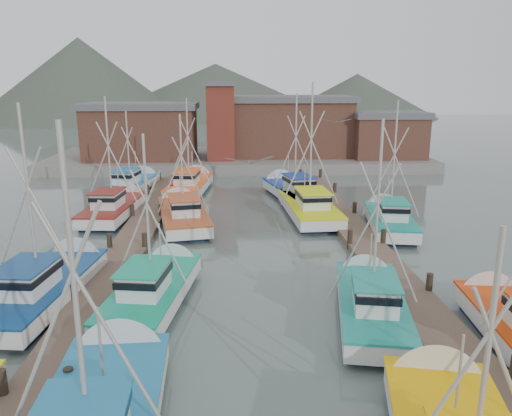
{
  "coord_description": "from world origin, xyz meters",
  "views": [
    {
      "loc": [
        -1.0,
        -22.73,
        9.61
      ],
      "look_at": [
        0.45,
        5.03,
        2.6
      ],
      "focal_mm": 35.0,
      "sensor_mm": 36.0,
      "label": 1
    }
  ],
  "objects_px": {
    "boat_8": "(183,214)",
    "boat_12": "(191,184)",
    "lookout_tower": "(221,120)",
    "boat_4": "(156,288)"
  },
  "relations": [
    {
      "from": "lookout_tower",
      "to": "boat_12",
      "type": "bearing_deg",
      "value": -102.83
    },
    {
      "from": "lookout_tower",
      "to": "boat_12",
      "type": "height_order",
      "value": "lookout_tower"
    },
    {
      "from": "boat_4",
      "to": "boat_12",
      "type": "bearing_deg",
      "value": 98.98
    },
    {
      "from": "lookout_tower",
      "to": "boat_8",
      "type": "bearing_deg",
      "value": -96.26
    },
    {
      "from": "boat_8",
      "to": "boat_12",
      "type": "xyz_separation_m",
      "value": [
        -0.2,
        10.41,
        0.0
      ]
    },
    {
      "from": "boat_8",
      "to": "boat_12",
      "type": "height_order",
      "value": "boat_12"
    },
    {
      "from": "lookout_tower",
      "to": "boat_8",
      "type": "xyz_separation_m",
      "value": [
        -2.39,
        -21.77,
        -4.87
      ]
    },
    {
      "from": "lookout_tower",
      "to": "boat_8",
      "type": "height_order",
      "value": "lookout_tower"
    },
    {
      "from": "lookout_tower",
      "to": "boat_12",
      "type": "distance_m",
      "value": 12.62
    },
    {
      "from": "boat_4",
      "to": "boat_12",
      "type": "relative_size",
      "value": 0.91
    }
  ]
}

